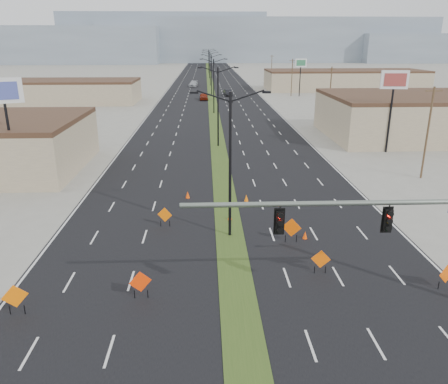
{
  "coord_description": "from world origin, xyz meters",
  "views": [
    {
      "loc": [
        -1.59,
        -16.16,
        12.98
      ],
      "look_at": [
        -0.4,
        12.17,
        3.2
      ],
      "focal_mm": 35.0,
      "sensor_mm": 36.0,
      "label": 1
    }
  ],
  "objects_px": {
    "streetlight_6": "(209,60)",
    "construction_sign_3": "(321,260)",
    "streetlight_5": "(209,63)",
    "car_mid": "(228,93)",
    "pole_sign_west": "(4,99)",
    "streetlight_1": "(218,104)",
    "streetlight_2": "(214,84)",
    "construction_sign_4": "(292,228)",
    "construction_sign_5": "(447,274)",
    "cone_3": "(188,195)",
    "streetlight_3": "(212,74)",
    "signal_mast": "(426,228)",
    "construction_sign_0": "(15,297)",
    "car_left": "(204,96)",
    "car_far": "(193,84)",
    "construction_sign_2": "(165,215)",
    "pole_sign_east_far": "(301,66)",
    "construction_sign_1": "(140,283)",
    "streetlight_0": "(230,161)",
    "cone_2": "(246,198)",
    "pole_sign_east_near": "(394,86)",
    "cone_0": "(230,217)",
    "streetlight_4": "(210,68)",
    "cone_1": "(305,235)"
  },
  "relations": [
    {
      "from": "signal_mast",
      "to": "pole_sign_west",
      "type": "distance_m",
      "value": 35.17
    },
    {
      "from": "construction_sign_4",
      "to": "cone_1",
      "type": "distance_m",
      "value": 1.41
    },
    {
      "from": "streetlight_2",
      "to": "pole_sign_east_far",
      "type": "distance_m",
      "value": 34.51
    },
    {
      "from": "construction_sign_4",
      "to": "construction_sign_5",
      "type": "relative_size",
      "value": 1.11
    },
    {
      "from": "signal_mast",
      "to": "construction_sign_0",
      "type": "distance_m",
      "value": 20.12
    },
    {
      "from": "car_left",
      "to": "construction_sign_5",
      "type": "bearing_deg",
      "value": -83.44
    },
    {
      "from": "streetlight_6",
      "to": "car_mid",
      "type": "relative_size",
      "value": 2.1
    },
    {
      "from": "streetlight_5",
      "to": "streetlight_6",
      "type": "bearing_deg",
      "value": 90.0
    },
    {
      "from": "signal_mast",
      "to": "streetlight_5",
      "type": "bearing_deg",
      "value": 93.26
    },
    {
      "from": "streetlight_5",
      "to": "car_mid",
      "type": "xyz_separation_m",
      "value": [
        4.11,
        -55.8,
        -4.63
      ]
    },
    {
      "from": "car_far",
      "to": "pole_sign_east_far",
      "type": "height_order",
      "value": "pole_sign_east_far"
    },
    {
      "from": "streetlight_3",
      "to": "streetlight_5",
      "type": "xyz_separation_m",
      "value": [
        0.0,
        56.0,
        0.0
      ]
    },
    {
      "from": "car_left",
      "to": "car_mid",
      "type": "xyz_separation_m",
      "value": [
        6.11,
        7.88,
        -0.01
      ]
    },
    {
      "from": "construction_sign_2",
      "to": "construction_sign_5",
      "type": "distance_m",
      "value": 18.72
    },
    {
      "from": "streetlight_6",
      "to": "cone_3",
      "type": "xyz_separation_m",
      "value": [
        -3.26,
        -160.07,
        -5.11
      ]
    },
    {
      "from": "streetlight_6",
      "to": "construction_sign_1",
      "type": "distance_m",
      "value": 175.92
    },
    {
      "from": "construction_sign_0",
      "to": "pole_sign_east_near",
      "type": "xyz_separation_m",
      "value": [
        31.94,
        32.9,
        7.05
      ]
    },
    {
      "from": "streetlight_2",
      "to": "cone_0",
      "type": "height_order",
      "value": "streetlight_2"
    },
    {
      "from": "streetlight_3",
      "to": "streetlight_5",
      "type": "relative_size",
      "value": 1.0
    },
    {
      "from": "car_mid",
      "to": "streetlight_0",
      "type": "bearing_deg",
      "value": -99.32
    },
    {
      "from": "streetlight_0",
      "to": "construction_sign_1",
      "type": "distance_m",
      "value": 10.36
    },
    {
      "from": "streetlight_6",
      "to": "pole_sign_west",
      "type": "bearing_deg",
      "value": -96.99
    },
    {
      "from": "construction_sign_1",
      "to": "pole_sign_east_far",
      "type": "relative_size",
      "value": 0.18
    },
    {
      "from": "car_mid",
      "to": "construction_sign_4",
      "type": "relative_size",
      "value": 2.73
    },
    {
      "from": "streetlight_1",
      "to": "streetlight_3",
      "type": "distance_m",
      "value": 56.0
    },
    {
      "from": "signal_mast",
      "to": "streetlight_4",
      "type": "height_order",
      "value": "streetlight_4"
    },
    {
      "from": "car_far",
      "to": "construction_sign_0",
      "type": "xyz_separation_m",
      "value": [
        -5.98,
        -117.47,
        0.16
      ]
    },
    {
      "from": "streetlight_1",
      "to": "car_far",
      "type": "xyz_separation_m",
      "value": [
        -5.19,
        80.47,
        -4.6
      ]
    },
    {
      "from": "streetlight_4",
      "to": "car_far",
      "type": "distance_m",
      "value": 7.78
    },
    {
      "from": "streetlight_4",
      "to": "pole_sign_west",
      "type": "distance_m",
      "value": 102.56
    },
    {
      "from": "construction_sign_1",
      "to": "construction_sign_2",
      "type": "relative_size",
      "value": 1.07
    },
    {
      "from": "cone_1",
      "to": "pole_sign_east_far",
      "type": "height_order",
      "value": "pole_sign_east_far"
    },
    {
      "from": "streetlight_6",
      "to": "cone_3",
      "type": "height_order",
      "value": "streetlight_6"
    },
    {
      "from": "construction_sign_1",
      "to": "pole_sign_west",
      "type": "height_order",
      "value": "pole_sign_west"
    },
    {
      "from": "streetlight_0",
      "to": "cone_2",
      "type": "bearing_deg",
      "value": 75.41
    },
    {
      "from": "streetlight_1",
      "to": "cone_3",
      "type": "relative_size",
      "value": 15.98
    },
    {
      "from": "construction_sign_0",
      "to": "construction_sign_5",
      "type": "relative_size",
      "value": 1.06
    },
    {
      "from": "streetlight_3",
      "to": "cone_0",
      "type": "relative_size",
      "value": 17.26
    },
    {
      "from": "streetlight_1",
      "to": "streetlight_2",
      "type": "bearing_deg",
      "value": 90.0
    },
    {
      "from": "car_left",
      "to": "construction_sign_5",
      "type": "xyz_separation_m",
      "value": [
        13.5,
        -83.9,
        0.13
      ]
    },
    {
      "from": "streetlight_5",
      "to": "signal_mast",
      "type": "bearing_deg",
      "value": -86.74
    },
    {
      "from": "car_mid",
      "to": "pole_sign_east_far",
      "type": "height_order",
      "value": "pole_sign_east_far"
    },
    {
      "from": "car_left",
      "to": "construction_sign_1",
      "type": "bearing_deg",
      "value": -94.73
    },
    {
      "from": "streetlight_1",
      "to": "pole_sign_west",
      "type": "relative_size",
      "value": 1.0
    },
    {
      "from": "construction_sign_2",
      "to": "construction_sign_5",
      "type": "height_order",
      "value": "construction_sign_5"
    },
    {
      "from": "streetlight_1",
      "to": "cone_2",
      "type": "height_order",
      "value": "streetlight_1"
    },
    {
      "from": "cone_3",
      "to": "construction_sign_5",
      "type": "bearing_deg",
      "value": -46.42
    },
    {
      "from": "streetlight_0",
      "to": "pole_sign_east_far",
      "type": "height_order",
      "value": "streetlight_0"
    },
    {
      "from": "cone_3",
      "to": "pole_sign_east_near",
      "type": "xyz_separation_m",
      "value": [
        24.03,
        15.97,
        7.72
      ]
    },
    {
      "from": "streetlight_6",
      "to": "construction_sign_3",
      "type": "distance_m",
      "value": 173.7
    }
  ]
}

